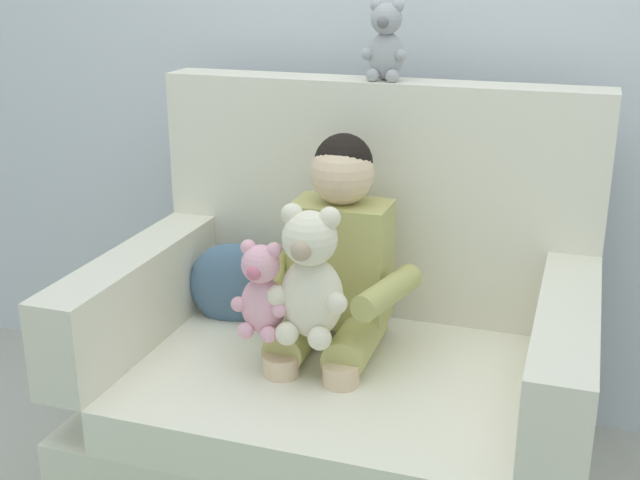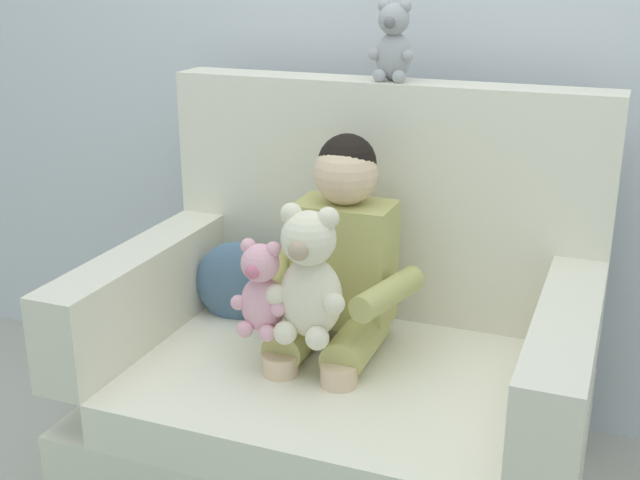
{
  "view_description": "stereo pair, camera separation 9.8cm",
  "coord_description": "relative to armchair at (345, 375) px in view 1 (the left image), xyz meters",
  "views": [
    {
      "loc": [
        0.57,
        -1.87,
        1.43
      ],
      "look_at": [
        -0.04,
        -0.05,
        0.77
      ],
      "focal_mm": 45.88,
      "sensor_mm": 36.0,
      "label": 1
    },
    {
      "loc": [
        0.66,
        -1.83,
        1.43
      ],
      "look_at": [
        -0.04,
        -0.05,
        0.77
      ],
      "focal_mm": 45.88,
      "sensor_mm": 36.0,
      "label": 2
    }
  ],
  "objects": [
    {
      "name": "back_wall",
      "position": [
        0.0,
        0.59,
        0.96
      ],
      "size": [
        6.0,
        0.1,
        2.6
      ],
      "primitive_type": "cube",
      "color": "silver",
      "rests_on": "ground"
    },
    {
      "name": "armchair",
      "position": [
        0.0,
        0.0,
        0.0
      ],
      "size": [
        1.28,
        0.89,
        1.11
      ],
      "color": "silver",
      "rests_on": "ground"
    },
    {
      "name": "seated_child",
      "position": [
        -0.04,
        0.01,
        0.29
      ],
      "size": [
        0.45,
        0.39,
        0.82
      ],
      "rotation": [
        0.0,
        0.0,
        0.03
      ],
      "color": "tan",
      "rests_on": "armchair"
    },
    {
      "name": "plush_cream",
      "position": [
        -0.04,
        -0.17,
        0.35
      ],
      "size": [
        0.21,
        0.17,
        0.35
      ],
      "rotation": [
        0.0,
        0.0,
        -0.0
      ],
      "color": "silver",
      "rests_on": "armchair"
    },
    {
      "name": "plush_pink",
      "position": [
        -0.16,
        -0.19,
        0.3
      ],
      "size": [
        0.15,
        0.12,
        0.25
      ],
      "rotation": [
        0.0,
        0.0,
        0.19
      ],
      "color": "#EAA8BC",
      "rests_on": "armchair"
    },
    {
      "name": "plush_grey_on_backrest",
      "position": [
        0.01,
        0.31,
        0.87
      ],
      "size": [
        0.13,
        0.11,
        0.22
      ],
      "rotation": [
        0.0,
        0.0,
        0.27
      ],
      "color": "#9E9EA3",
      "rests_on": "armchair"
    },
    {
      "name": "throw_pillow",
      "position": [
        -0.38,
        0.11,
        0.18
      ],
      "size": [
        0.28,
        0.17,
        0.26
      ],
      "primitive_type": "ellipsoid",
      "rotation": [
        0.0,
        0.0,
        0.2
      ],
      "color": "slate",
      "rests_on": "armchair"
    }
  ]
}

